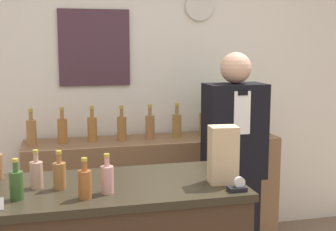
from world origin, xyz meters
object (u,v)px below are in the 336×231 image
at_px(tape_dispenser, 238,187).
at_px(potted_plant, 228,108).
at_px(paper_bag, 223,155).
at_px(shopkeeper, 234,169).

bearing_deg(tape_dispenser, potted_plant, 70.41).
bearing_deg(potted_plant, paper_bag, -112.33).
relative_size(shopkeeper, paper_bag, 5.40).
bearing_deg(tape_dispenser, shopkeeper, 69.02).
bearing_deg(paper_bag, tape_dispenser, -80.82).
distance_m(paper_bag, tape_dispenser, 0.20).
bearing_deg(paper_bag, potted_plant, 67.67).
xyz_separation_m(paper_bag, tape_dispenser, (0.02, -0.15, -0.13)).
bearing_deg(shopkeeper, paper_bag, -116.13).
relative_size(potted_plant, tape_dispenser, 4.63).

